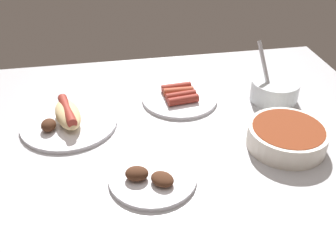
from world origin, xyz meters
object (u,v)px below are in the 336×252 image
plate_grilled_meat (152,177)px  plate_hotdog_assembled (68,119)px  plate_sausages (180,97)px  bowl_chili (287,136)px  bowl_coleslaw (274,89)px

plate_grilled_meat → plate_hotdog_assembled: bearing=-53.4°
plate_hotdog_assembled → plate_sausages: 31.37cm
plate_hotdog_assembled → plate_sausages: plate_hotdog_assembled is taller
bowl_chili → bowl_coleslaw: bearing=-105.1°
plate_grilled_meat → bowl_coleslaw: bearing=-144.9°
bowl_chili → plate_sausages: bearing=-51.0°
plate_hotdog_assembled → bowl_chili: 54.10cm
plate_hotdog_assembled → plate_grilled_meat: 30.30cm
plate_grilled_meat → plate_sausages: 33.89cm
bowl_coleslaw → plate_sausages: size_ratio=0.74×
bowl_chili → plate_sausages: size_ratio=0.87×
bowl_chili → bowl_coleslaw: size_ratio=1.18×
bowl_coleslaw → plate_sausages: bowl_coleslaw is taller
plate_grilled_meat → plate_sausages: size_ratio=0.89×
bowl_chili → plate_hotdog_assembled: bearing=-19.5°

